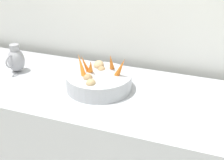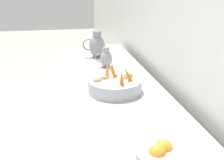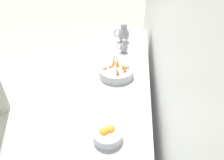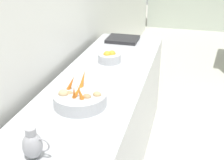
{
  "view_description": "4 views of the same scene",
  "coord_description": "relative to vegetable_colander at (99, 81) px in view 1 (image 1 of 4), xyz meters",
  "views": [
    {
      "loc": [
        -0.1,
        0.25,
        1.72
      ],
      "look_at": [
        -1.35,
        -0.22,
        1.07
      ],
      "focal_mm": 49.95,
      "sensor_mm": 36.0,
      "label": 1
    },
    {
      "loc": [
        -1.15,
        1.33,
        1.64
      ],
      "look_at": [
        -1.47,
        -0.32,
        1.03
      ],
      "focal_mm": 44.39,
      "sensor_mm": 36.0,
      "label": 2
    },
    {
      "loc": [
        -1.66,
        1.36,
        2.07
      ],
      "look_at": [
        -1.48,
        -0.06,
        1.08
      ],
      "focal_mm": 31.33,
      "sensor_mm": 36.0,
      "label": 3
    },
    {
      "loc": [
        -0.84,
        -1.95,
        1.9
      ],
      "look_at": [
        -1.29,
        -0.28,
        1.1
      ],
      "focal_mm": 47.0,
      "sensor_mm": 36.0,
      "label": 4
    }
  ],
  "objects": [
    {
      "name": "metal_pitcher_short",
      "position": [
        -0.03,
        -0.56,
        0.03
      ],
      "size": [
        0.15,
        0.1,
        0.17
      ],
      "color": "#939399",
      "rests_on": "prep_counter"
    },
    {
      "name": "vegetable_colander",
      "position": [
        0.0,
        0.0,
        0.0
      ],
      "size": [
        0.36,
        0.36,
        0.2
      ],
      "color": "#ADAFB5",
      "rests_on": "prep_counter"
    }
  ]
}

